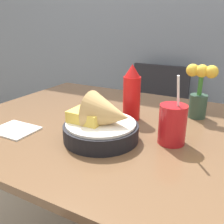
{
  "coord_description": "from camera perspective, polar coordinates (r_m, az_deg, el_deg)",
  "views": [
    {
      "loc": [
        0.4,
        -0.76,
        1.13
      ],
      "look_at": [
        0.01,
        -0.04,
        0.84
      ],
      "focal_mm": 40.0,
      "sensor_mm": 36.0,
      "label": 1
    }
  ],
  "objects": [
    {
      "name": "napkin",
      "position": [
        0.93,
        -21.29,
        -3.81
      ],
      "size": [
        0.15,
        0.12,
        0.01
      ],
      "color": "white",
      "rests_on": "dining_table"
    },
    {
      "name": "ketchup_bottle",
      "position": [
        0.95,
        4.54,
        4.3
      ],
      "size": [
        0.07,
        0.07,
        0.21
      ],
      "color": "red",
      "rests_on": "dining_table"
    },
    {
      "name": "drink_cup",
      "position": [
        0.78,
        13.62,
        -3.01
      ],
      "size": [
        0.08,
        0.08,
        0.22
      ],
      "color": "red",
      "rests_on": "dining_table"
    },
    {
      "name": "chair_far_window",
      "position": [
        1.79,
        9.67,
        -0.95
      ],
      "size": [
        0.4,
        0.4,
        0.85
      ],
      "color": "black",
      "rests_on": "ground_plane"
    },
    {
      "name": "dining_table",
      "position": [
        0.98,
        0.53,
        -8.17
      ],
      "size": [
        1.15,
        0.9,
        0.78
      ],
      "color": "brown",
      "rests_on": "ground_plane"
    },
    {
      "name": "flower_vase",
      "position": [
        1.01,
        19.39,
        4.65
      ],
      "size": [
        0.12,
        0.07,
        0.21
      ],
      "color": "#2D4738",
      "rests_on": "dining_table"
    },
    {
      "name": "food_basket",
      "position": [
        0.78,
        -2.06,
        -2.71
      ],
      "size": [
        0.24,
        0.24,
        0.16
      ],
      "color": "black",
      "rests_on": "dining_table"
    }
  ]
}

